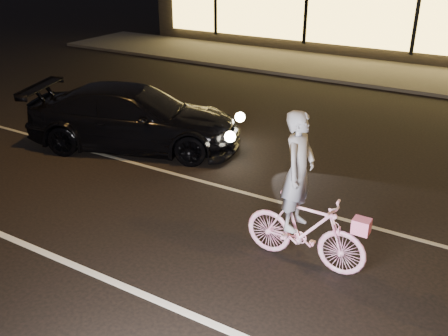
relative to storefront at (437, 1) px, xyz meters
The scene contains 7 objects.
ground 19.09m from the storefront, 90.00° to the right, with size 90.00×90.00×0.00m, color black.
lane_stripe_near 20.58m from the storefront, 90.00° to the right, with size 60.00×0.12×0.01m, color silver.
lane_stripe_far 17.10m from the storefront, 90.00° to the right, with size 60.00×0.10×0.01m, color gray.
sidewalk 6.32m from the storefront, 90.00° to the right, with size 30.00×4.00×0.12m, color #383533.
storefront is the anchor object (origin of this frame).
cyclist 18.66m from the storefront, 85.52° to the right, with size 1.94×0.67×2.45m.
sedan 16.65m from the storefront, 103.46° to the right, with size 5.48×3.67×1.47m.
Camera 1 is at (3.77, -5.79, 4.59)m, focal length 40.00 mm.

